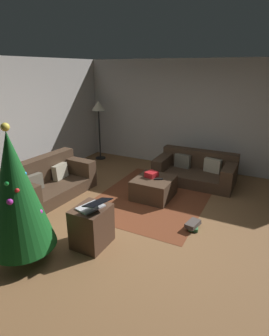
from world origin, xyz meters
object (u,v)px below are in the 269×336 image
(gift_box, at_px, (152,174))
(laptop, at_px, (93,205))
(book_stack, at_px, (193,225))
(corner_lamp, at_px, (98,110))
(couch_right, at_px, (196,170))
(ottoman, at_px, (154,188))
(christmas_tree, at_px, (16,192))
(tv_remote, at_px, (159,179))
(side_table, at_px, (92,226))
(couch_left, at_px, (49,182))

(gift_box, xyz_separation_m, laptop, (-1.88, 0.04, 0.20))
(laptop, height_order, book_stack, laptop)
(laptop, relative_size, corner_lamp, 0.30)
(couch_right, height_order, book_stack, couch_right)
(ottoman, relative_size, christmas_tree, 0.42)
(gift_box, distance_m, laptop, 1.89)
(tv_remote, distance_m, laptop, 1.84)
(tv_remote, relative_size, book_stack, 0.51)
(gift_box, xyz_separation_m, side_table, (-1.86, 0.10, -0.15))
(laptop, bearing_deg, couch_right, -11.55)
(ottoman, distance_m, christmas_tree, 2.70)
(tv_remote, relative_size, laptop, 0.34)
(tv_remote, relative_size, corner_lamp, 0.10)
(gift_box, bearing_deg, laptop, 178.82)
(gift_box, bearing_deg, book_stack, -127.01)
(couch_left, distance_m, side_table, 1.95)
(side_table, bearing_deg, corner_lamp, 32.12)
(tv_remote, height_order, book_stack, tv_remote)
(couch_left, height_order, book_stack, couch_left)
(gift_box, bearing_deg, couch_left, 116.96)
(couch_left, bearing_deg, ottoman, 117.79)
(couch_left, bearing_deg, corner_lamp, -167.14)
(couch_right, height_order, laptop, laptop)
(ottoman, xyz_separation_m, corner_lamp, (1.57, 2.29, 1.14))
(tv_remote, bearing_deg, corner_lamp, 28.25)
(couch_right, bearing_deg, christmas_tree, 70.35)
(couch_right, height_order, gift_box, couch_right)
(ottoman, bearing_deg, couch_left, 114.63)
(couch_left, distance_m, gift_box, 2.03)
(couch_left, relative_size, ottoman, 2.28)
(gift_box, bearing_deg, tv_remote, -111.57)
(side_table, height_order, laptop, laptop)
(ottoman, distance_m, tv_remote, 0.23)
(ottoman, xyz_separation_m, tv_remote, (-0.01, -0.10, 0.21))
(tv_remote, distance_m, side_table, 1.82)
(couch_right, distance_m, laptop, 3.11)
(couch_left, xyz_separation_m, book_stack, (0.10, -2.89, -0.22))
(couch_left, relative_size, tv_remote, 10.95)
(couch_left, height_order, christmas_tree, christmas_tree)
(book_stack, bearing_deg, laptop, 133.44)
(gift_box, height_order, laptop, laptop)
(couch_right, height_order, christmas_tree, christmas_tree)
(book_stack, relative_size, corner_lamp, 0.20)
(ottoman, bearing_deg, tv_remote, -98.31)
(couch_left, distance_m, couch_right, 3.15)
(ottoman, relative_size, corner_lamp, 0.49)
(book_stack, bearing_deg, tv_remote, 50.52)
(couch_left, height_order, couch_right, couch_left)
(gift_box, bearing_deg, corner_lamp, 55.62)
(side_table, height_order, corner_lamp, corner_lamp)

